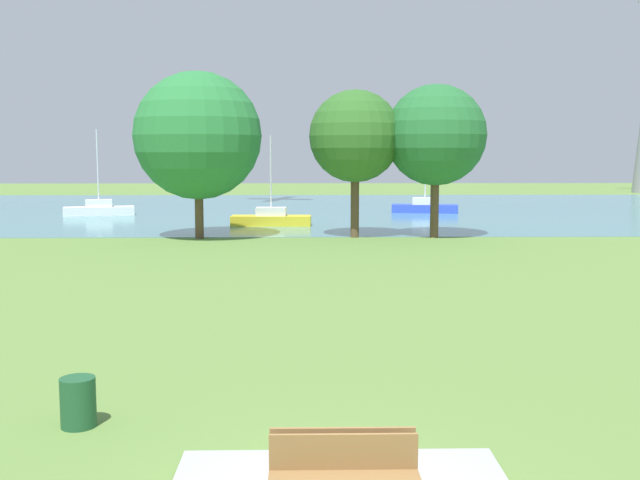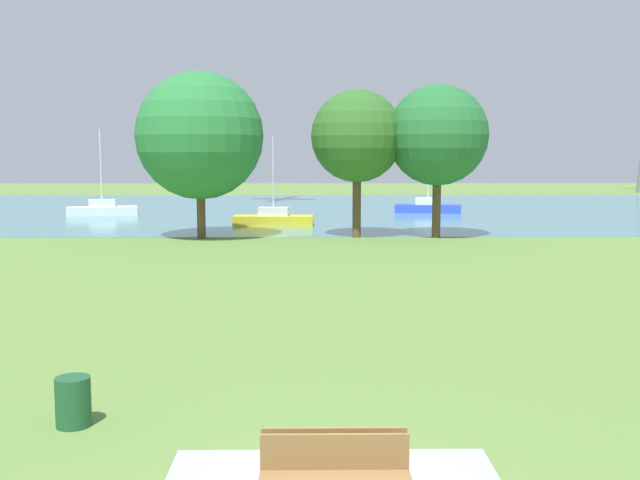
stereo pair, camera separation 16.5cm
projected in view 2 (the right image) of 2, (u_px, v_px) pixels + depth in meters
The scene contains 10 objects.
ground_plane at pixel (317, 259), 31.07m from camera, with size 160.00×160.00×0.00m, color olive.
bench_facing_water at pixel (334, 463), 9.43m from camera, with size 1.80×0.48×0.89m.
litter_bin at pixel (73, 402), 11.96m from camera, with size 0.56×0.56×0.80m, color #1E512D.
water_surface at pixel (314, 209), 58.88m from camera, with size 140.00×40.00×0.02m, color teal.
sailboat_yellow at pixel (273, 218), 45.27m from camera, with size 4.85×1.68×5.43m.
sailboat_white at pixel (102, 209), 52.95m from camera, with size 5.02×2.68×6.03m.
sailboat_blue at pixel (428, 207), 55.12m from camera, with size 4.99×2.31×7.83m.
tree_west_near at pixel (200, 136), 38.03m from camera, with size 6.49×6.49×8.50m.
tree_mid_shore at pixel (357, 137), 38.51m from camera, with size 4.75×4.75×7.62m.
tree_east_far at pixel (438, 135), 38.37m from camera, with size 5.18×5.18×7.89m.
Camera 2 is at (-0.29, -8.77, 4.34)m, focal length 42.05 mm.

